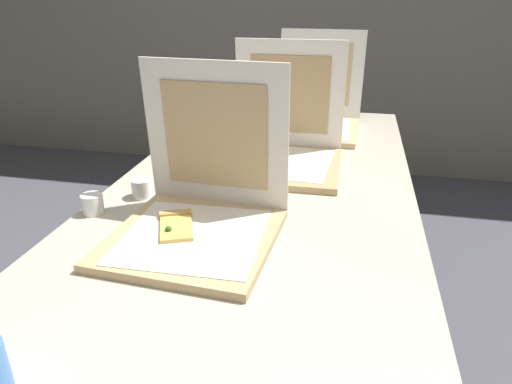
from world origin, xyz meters
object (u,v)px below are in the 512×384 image
pizza_box_middle (284,149)px  cup_white_mid (170,163)px  pizza_box_back (313,116)px  table (260,203)px  pizza_box_front (197,214)px  cup_white_near_left (93,204)px  cup_white_near_center (142,188)px

pizza_box_middle → cup_white_mid: (-0.36, -0.14, -0.03)m
pizza_box_back → cup_white_mid: (-0.42, -0.61, -0.03)m
table → cup_white_mid: bearing=164.7°
pizza_box_front → cup_white_mid: pizza_box_front is taller
table → cup_white_near_left: 0.49m
pizza_box_back → cup_white_mid: size_ratio=8.74×
pizza_box_back → cup_white_near_left: 1.08m
pizza_box_front → pizza_box_back: 1.02m
cup_white_near_left → pizza_box_front: bearing=-9.7°
cup_white_near_left → cup_white_mid: 0.35m
cup_white_near_center → pizza_box_front: bearing=-37.9°
pizza_box_back → cup_white_mid: bearing=-122.9°
pizza_box_back → cup_white_mid: pizza_box_back is taller
pizza_box_front → cup_white_near_center: 0.30m
cup_white_near_left → cup_white_mid: size_ratio=1.00×
table → cup_white_near_left: size_ratio=35.13×
pizza_box_back → pizza_box_front: bearing=-98.9°
pizza_box_front → cup_white_mid: (-0.23, 0.40, -0.03)m
pizza_box_middle → cup_white_mid: 0.39m
table → pizza_box_front: pizza_box_front is taller
cup_white_near_left → cup_white_near_center: 0.15m
pizza_box_front → pizza_box_middle: same height
pizza_box_front → cup_white_mid: bearing=123.9°
pizza_box_front → cup_white_mid: 0.46m
pizza_box_middle → cup_white_near_center: 0.51m
cup_white_near_left → cup_white_near_center: (0.09, 0.13, 0.00)m
pizza_box_middle → pizza_box_back: pizza_box_middle is taller
cup_white_mid → pizza_box_middle: bearing=21.0°
pizza_box_back → cup_white_near_left: pizza_box_back is taller
table → pizza_box_back: (0.09, 0.70, 0.10)m
pizza_box_back → cup_white_near_center: 0.93m
cup_white_near_left → cup_white_near_center: size_ratio=1.00×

